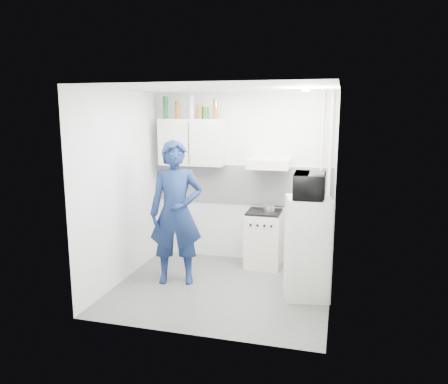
# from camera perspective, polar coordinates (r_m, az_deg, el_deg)

# --- Properties ---
(floor) EXTENTS (2.80, 2.80, 0.00)m
(floor) POSITION_cam_1_polar(r_m,az_deg,el_deg) (5.93, -0.35, -12.50)
(floor) COLOR #555552
(floor) RESTS_ON ground
(ceiling) EXTENTS (2.80, 2.80, 0.00)m
(ceiling) POSITION_cam_1_polar(r_m,az_deg,el_deg) (5.46, -0.38, 13.46)
(ceiling) COLOR white
(ceiling) RESTS_ON wall_back
(wall_back) EXTENTS (2.80, 0.00, 2.80)m
(wall_back) POSITION_cam_1_polar(r_m,az_deg,el_deg) (6.75, 2.46, 1.85)
(wall_back) COLOR silver
(wall_back) RESTS_ON floor
(wall_left) EXTENTS (0.00, 2.60, 2.60)m
(wall_left) POSITION_cam_1_polar(r_m,az_deg,el_deg) (6.07, -13.22, 0.57)
(wall_left) COLOR silver
(wall_left) RESTS_ON floor
(wall_right) EXTENTS (0.00, 2.60, 2.60)m
(wall_right) POSITION_cam_1_polar(r_m,az_deg,el_deg) (5.36, 14.23, -0.80)
(wall_right) COLOR silver
(wall_right) RESTS_ON floor
(person) EXTENTS (0.81, 0.64, 1.95)m
(person) POSITION_cam_1_polar(r_m,az_deg,el_deg) (5.90, -6.29, -2.72)
(person) COLOR #122147
(person) RESTS_ON floor
(stove) EXTENTS (0.51, 0.51, 0.82)m
(stove) POSITION_cam_1_polar(r_m,az_deg,el_deg) (6.63, 5.21, -6.22)
(stove) COLOR silver
(stove) RESTS_ON floor
(fridge) EXTENTS (0.63, 0.63, 1.28)m
(fridge) POSITION_cam_1_polar(r_m,az_deg,el_deg) (5.60, 10.84, -7.15)
(fridge) COLOR silver
(fridge) RESTS_ON floor
(stove_top) EXTENTS (0.49, 0.49, 0.03)m
(stove_top) POSITION_cam_1_polar(r_m,az_deg,el_deg) (6.52, 5.27, -2.63)
(stove_top) COLOR black
(stove_top) RESTS_ON stove
(saucepan) EXTENTS (0.17, 0.17, 0.10)m
(saucepan) POSITION_cam_1_polar(r_m,az_deg,el_deg) (6.51, 5.91, -2.09)
(saucepan) COLOR silver
(saucepan) RESTS_ON stove_top
(microwave) EXTENTS (0.56, 0.39, 0.30)m
(microwave) POSITION_cam_1_polar(r_m,az_deg,el_deg) (5.41, 11.13, 0.85)
(microwave) COLOR black
(microwave) RESTS_ON fridge
(bottle_a) EXTENTS (0.08, 0.08, 0.34)m
(bottle_a) POSITION_cam_1_polar(r_m,az_deg,el_deg) (6.85, -7.63, 10.89)
(bottle_a) COLOR #144C1E
(bottle_a) RESTS_ON upper_cabinet
(bottle_b) EXTENTS (0.07, 0.07, 0.27)m
(bottle_b) POSITION_cam_1_polar(r_m,az_deg,el_deg) (6.78, -6.10, 10.61)
(bottle_b) COLOR brown
(bottle_b) RESTS_ON upper_cabinet
(bottle_d) EXTENTS (0.08, 0.08, 0.35)m
(bottle_d) POSITION_cam_1_polar(r_m,az_deg,el_deg) (6.70, -4.25, 11.01)
(bottle_d) COLOR #B2B7BC
(bottle_d) RESTS_ON upper_cabinet
(canister_a) EXTENTS (0.09, 0.09, 0.21)m
(canister_a) POSITION_cam_1_polar(r_m,az_deg,el_deg) (6.66, -3.18, 10.43)
(canister_a) COLOR brown
(canister_a) RESTS_ON upper_cabinet
(canister_b) EXTENTS (0.09, 0.09, 0.18)m
(canister_b) POSITION_cam_1_polar(r_m,az_deg,el_deg) (6.64, -2.42, 10.28)
(canister_b) COLOR #144C1E
(canister_b) RESTS_ON upper_cabinet
(bottle_e) EXTENTS (0.07, 0.07, 0.29)m
(bottle_e) POSITION_cam_1_polar(r_m,az_deg,el_deg) (6.59, -1.15, 10.77)
(bottle_e) COLOR brown
(bottle_e) RESTS_ON upper_cabinet
(upper_cabinet) EXTENTS (1.00, 0.35, 0.70)m
(upper_cabinet) POSITION_cam_1_polar(r_m,az_deg,el_deg) (6.72, -4.13, 6.52)
(upper_cabinet) COLOR silver
(upper_cabinet) RESTS_ON wall_back
(range_hood) EXTENTS (0.60, 0.50, 0.14)m
(range_hood) POSITION_cam_1_polar(r_m,az_deg,el_deg) (6.38, 5.94, 3.74)
(range_hood) COLOR silver
(range_hood) RESTS_ON wall_back
(backsplash) EXTENTS (2.74, 0.03, 0.60)m
(backsplash) POSITION_cam_1_polar(r_m,az_deg,el_deg) (6.75, 2.43, 0.99)
(backsplash) COLOR white
(backsplash) RESTS_ON wall_back
(pipe_a) EXTENTS (0.05, 0.05, 2.60)m
(pipe_a) POSITION_cam_1_polar(r_m,az_deg,el_deg) (6.51, 13.54, 1.24)
(pipe_a) COLOR silver
(pipe_a) RESTS_ON floor
(pipe_b) EXTENTS (0.04, 0.04, 2.60)m
(pipe_b) POSITION_cam_1_polar(r_m,az_deg,el_deg) (6.51, 12.49, 1.29)
(pipe_b) COLOR silver
(pipe_b) RESTS_ON floor
(ceiling_spot_fixture) EXTENTS (0.10, 0.10, 0.02)m
(ceiling_spot_fixture) POSITION_cam_1_polar(r_m,az_deg,el_deg) (5.48, 10.60, 12.96)
(ceiling_spot_fixture) COLOR white
(ceiling_spot_fixture) RESTS_ON ceiling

